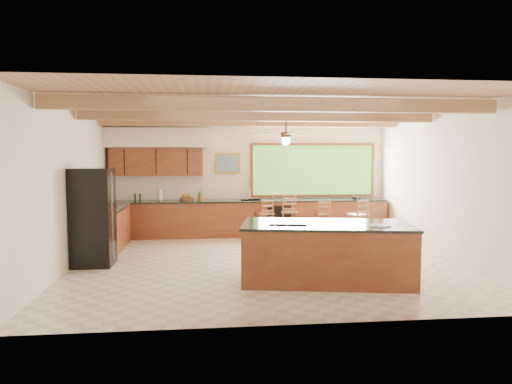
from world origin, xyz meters
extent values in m
plane|color=beige|center=(0.00, 0.00, 0.00)|extent=(7.20, 7.20, 0.00)
cube|color=silver|center=(0.00, 3.25, 1.50)|extent=(7.20, 0.04, 3.00)
cube|color=silver|center=(0.00, -3.25, 1.50)|extent=(7.20, 0.04, 3.00)
cube|color=silver|center=(-3.60, 0.00, 1.50)|extent=(0.04, 6.50, 3.00)
cube|color=silver|center=(3.60, 0.00, 1.50)|extent=(0.04, 6.50, 3.00)
cube|color=#B07A58|center=(0.00, 0.00, 3.00)|extent=(7.20, 6.50, 0.04)
cube|color=#9C724E|center=(0.00, -1.60, 2.86)|extent=(7.10, 0.15, 0.22)
cube|color=#9C724E|center=(0.00, 0.50, 2.86)|extent=(7.10, 0.15, 0.22)
cube|color=#9C724E|center=(0.00, 2.30, 2.86)|extent=(7.10, 0.15, 0.22)
cube|color=brown|center=(-2.35, 3.06, 1.90)|extent=(2.30, 0.35, 0.70)
cube|color=silver|center=(-2.35, 2.99, 2.50)|extent=(2.60, 0.50, 0.48)
cylinder|color=#FFEABF|center=(-3.05, 2.99, 2.27)|extent=(0.10, 0.10, 0.01)
cylinder|color=#FFEABF|center=(-1.65, 2.99, 2.27)|extent=(0.10, 0.10, 0.01)
cube|color=#79BD43|center=(1.70, 3.22, 1.67)|extent=(3.20, 0.04, 1.30)
cube|color=#A38632|center=(-0.55, 3.22, 1.85)|extent=(0.64, 0.03, 0.54)
cube|color=#477F66|center=(-0.55, 3.20, 1.85)|extent=(0.54, 0.01, 0.44)
cube|color=brown|center=(0.00, 2.91, 0.44)|extent=(7.00, 0.65, 0.88)
cube|color=black|center=(0.00, 2.91, 0.90)|extent=(7.04, 0.69, 0.04)
cube|color=brown|center=(-3.26, 1.35, 0.44)|extent=(0.65, 2.35, 0.88)
cube|color=black|center=(-3.26, 1.35, 0.90)|extent=(0.69, 2.39, 0.04)
cube|color=black|center=(0.70, 2.58, 0.42)|extent=(0.60, 0.02, 0.78)
cube|color=silver|center=(0.00, 2.91, 0.91)|extent=(0.50, 0.38, 0.03)
cylinder|color=silver|center=(0.00, 3.11, 1.07)|extent=(0.03, 0.03, 0.30)
cylinder|color=silver|center=(0.00, 3.01, 1.20)|extent=(0.03, 0.20, 0.03)
cylinder|color=silver|center=(-2.27, 2.92, 1.07)|extent=(0.12, 0.12, 0.29)
cylinder|color=#183D1A|center=(-2.90, 3.04, 1.01)|extent=(0.05, 0.05, 0.18)
cylinder|color=#183D1A|center=(-2.78, 3.07, 1.01)|extent=(0.05, 0.05, 0.18)
cube|color=black|center=(2.76, 2.83, 0.96)|extent=(0.19, 0.16, 0.08)
cube|color=brown|center=(0.86, -1.38, 0.46)|extent=(2.89, 1.70, 0.92)
cube|color=black|center=(0.86, -1.38, 0.94)|extent=(2.93, 1.75, 0.04)
cube|color=black|center=(0.23, -1.27, 0.97)|extent=(0.68, 0.58, 0.02)
cylinder|color=silver|center=(1.64, -1.72, 0.97)|extent=(0.33, 0.33, 0.02)
cube|color=black|center=(-3.22, 0.12, 0.92)|extent=(0.72, 0.70, 1.83)
cube|color=silver|center=(-2.86, 0.12, 0.92)|extent=(0.02, 0.05, 1.69)
cube|color=brown|center=(0.95, 2.45, 0.66)|extent=(0.49, 0.49, 0.04)
cylinder|color=brown|center=(0.79, 2.29, 0.32)|extent=(0.04, 0.04, 0.64)
cylinder|color=brown|center=(1.10, 2.29, 0.32)|extent=(0.04, 0.04, 0.64)
cylinder|color=brown|center=(0.79, 2.61, 0.32)|extent=(0.04, 0.04, 0.64)
cylinder|color=brown|center=(1.10, 2.61, 0.32)|extent=(0.04, 0.04, 0.64)
cube|color=brown|center=(0.31, 2.45, 0.63)|extent=(0.48, 0.48, 0.04)
cylinder|color=brown|center=(0.16, 2.30, 0.31)|extent=(0.04, 0.04, 0.61)
cylinder|color=brown|center=(0.46, 2.30, 0.31)|extent=(0.04, 0.04, 0.61)
cylinder|color=brown|center=(0.16, 2.60, 0.31)|extent=(0.04, 0.04, 0.61)
cylinder|color=brown|center=(0.46, 2.60, 0.31)|extent=(0.04, 0.04, 0.61)
cube|color=brown|center=(2.43, 1.70, 0.67)|extent=(0.51, 0.51, 0.04)
cylinder|color=brown|center=(2.27, 1.55, 0.32)|extent=(0.04, 0.04, 0.65)
cylinder|color=brown|center=(2.59, 1.55, 0.32)|extent=(0.04, 0.04, 0.65)
cylinder|color=brown|center=(2.27, 1.86, 0.32)|extent=(0.04, 0.04, 0.65)
cylinder|color=brown|center=(2.59, 1.86, 0.32)|extent=(0.04, 0.04, 0.65)
cube|color=brown|center=(1.78, 2.45, 0.60)|extent=(0.36, 0.36, 0.04)
cylinder|color=brown|center=(1.64, 2.31, 0.29)|extent=(0.03, 0.03, 0.58)
cylinder|color=brown|center=(1.92, 2.31, 0.29)|extent=(0.03, 0.03, 0.58)
cylinder|color=brown|center=(1.64, 2.59, 0.29)|extent=(0.03, 0.03, 0.58)
cylinder|color=brown|center=(1.92, 2.59, 0.29)|extent=(0.03, 0.03, 0.58)
camera|label=1|loc=(-1.07, -8.63, 2.10)|focal=32.00mm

